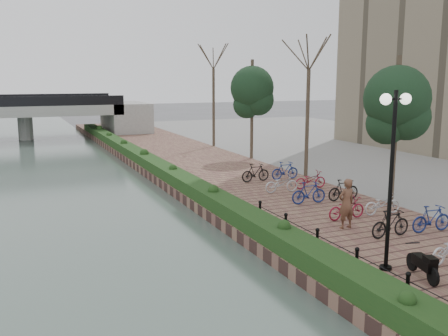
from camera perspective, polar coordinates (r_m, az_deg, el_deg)
promenade at (r=28.53m, az=0.88°, el=-1.48°), size 8.00×75.00×0.50m
inland_pavement at (r=37.92m, az=23.51°, el=0.59°), size 24.00×75.00×0.50m
hedge at (r=29.58m, az=-7.14°, el=-0.05°), size 1.10×56.00×0.60m
chain_fence at (r=14.33m, az=17.43°, el=-11.49°), size 0.10×14.10×0.70m
lamppost at (r=14.80m, az=18.76°, el=2.67°), size 1.02×0.32×5.22m
motorcycle at (r=15.27m, az=21.74°, el=-10.07°), size 0.78×1.44×0.86m
pedestrian at (r=19.12m, az=13.80°, el=-3.97°), size 0.71×0.48×1.89m
bicycle_parking at (r=21.94m, az=13.74°, el=-3.42°), size 2.40×14.69×1.00m
street_trees at (r=25.92m, az=13.48°, el=4.74°), size 3.20×37.12×6.80m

